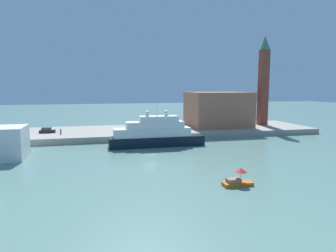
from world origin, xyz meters
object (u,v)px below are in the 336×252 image
(person_figure, at_px, (61,132))
(mooring_bollard, at_px, (157,132))
(harbor_building, at_px, (218,109))
(parked_car, at_px, (47,131))
(large_yacht, at_px, (155,134))
(small_motorboat, at_px, (238,179))
(bell_tower, at_px, (264,77))

(person_figure, relative_size, mooring_bollard, 2.00)
(harbor_building, xyz_separation_m, parked_car, (-51.45, -2.34, -4.85))
(large_yacht, height_order, small_motorboat, large_yacht)
(harbor_building, distance_m, mooring_bollard, 25.60)
(harbor_building, height_order, bell_tower, bell_tower)
(mooring_bollard, bearing_deg, harbor_building, 27.62)
(mooring_bollard, bearing_deg, bell_tower, 16.88)
(large_yacht, height_order, parked_car, large_yacht)
(large_yacht, relative_size, bell_tower, 0.79)
(large_yacht, relative_size, person_figure, 13.70)
(harbor_building, xyz_separation_m, person_figure, (-47.47, -6.36, -4.69))
(parked_car, relative_size, person_figure, 2.54)
(small_motorboat, bearing_deg, large_yacht, 100.37)
(bell_tower, xyz_separation_m, person_figure, (-63.38, -6.30, -14.92))
(harbor_building, relative_size, mooring_bollard, 22.19)
(bell_tower, bearing_deg, parked_car, -178.06)
(bell_tower, distance_m, parked_car, 69.07)
(large_yacht, distance_m, person_figure, 26.73)
(harbor_building, bearing_deg, bell_tower, -0.22)
(bell_tower, relative_size, mooring_bollard, 34.74)
(large_yacht, relative_size, parked_car, 5.40)
(large_yacht, relative_size, mooring_bollard, 27.40)
(large_yacht, height_order, person_figure, large_yacht)
(person_figure, bearing_deg, parked_car, 134.74)
(large_yacht, height_order, harbor_building, harbor_building)
(person_figure, xyz_separation_m, mooring_bollard, (25.23, -5.27, -0.36))
(small_motorboat, distance_m, parked_car, 59.31)
(large_yacht, bearing_deg, mooring_bollard, 74.96)
(harbor_building, height_order, mooring_bollard, harbor_building)
(small_motorboat, bearing_deg, parked_car, 123.56)
(bell_tower, bearing_deg, large_yacht, -153.74)
(parked_car, xyz_separation_m, mooring_bollard, (29.21, -9.29, -0.20))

